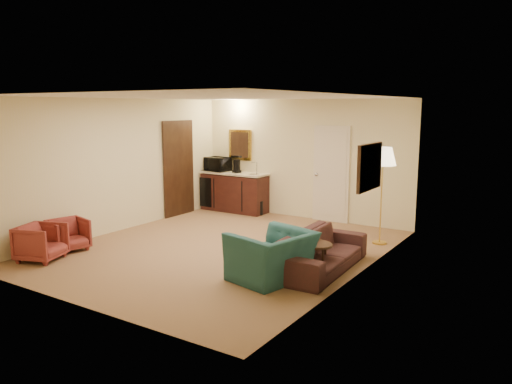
{
  "coord_description": "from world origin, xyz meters",
  "views": [
    {
      "loc": [
        5.05,
        -6.74,
        2.43
      ],
      "look_at": [
        0.38,
        0.5,
        0.96
      ],
      "focal_mm": 35.0,
      "sensor_mm": 36.0,
      "label": 1
    }
  ],
  "objects_px": {
    "waste_bin": "(257,208)",
    "microwave": "(218,163)",
    "rose_chair_near": "(68,233)",
    "wetbar_cabinet": "(234,192)",
    "sofa": "(321,245)",
    "floor_lamp": "(381,196)",
    "teal_armchair": "(272,248)",
    "coffee_table": "(307,257)",
    "rose_chair_far": "(41,241)",
    "coffee_maker": "(237,166)"
  },
  "relations": [
    {
      "from": "sofa",
      "to": "floor_lamp",
      "type": "xyz_separation_m",
      "value": [
        0.25,
        1.91,
        0.49
      ]
    },
    {
      "from": "rose_chair_near",
      "to": "rose_chair_far",
      "type": "distance_m",
      "value": 0.61
    },
    {
      "from": "teal_armchair",
      "to": "rose_chair_far",
      "type": "xyz_separation_m",
      "value": [
        -3.58,
        -1.21,
        -0.15
      ]
    },
    {
      "from": "sofa",
      "to": "floor_lamp",
      "type": "height_order",
      "value": "floor_lamp"
    },
    {
      "from": "coffee_table",
      "to": "floor_lamp",
      "type": "xyz_separation_m",
      "value": [
        0.4,
        2.09,
        0.65
      ]
    },
    {
      "from": "rose_chair_far",
      "to": "microwave",
      "type": "relative_size",
      "value": 1.09
    },
    {
      "from": "teal_armchair",
      "to": "waste_bin",
      "type": "xyz_separation_m",
      "value": [
        -2.52,
        3.55,
        -0.31
      ]
    },
    {
      "from": "rose_chair_far",
      "to": "teal_armchair",
      "type": "bearing_deg",
      "value": -91.28
    },
    {
      "from": "waste_bin",
      "to": "rose_chair_near",
      "type": "bearing_deg",
      "value": -105.9
    },
    {
      "from": "coffee_table",
      "to": "rose_chair_near",
      "type": "bearing_deg",
      "value": -162.81
    },
    {
      "from": "wetbar_cabinet",
      "to": "coffee_table",
      "type": "bearing_deg",
      "value": -41.11
    },
    {
      "from": "rose_chair_near",
      "to": "coffee_table",
      "type": "height_order",
      "value": "rose_chair_near"
    },
    {
      "from": "coffee_maker",
      "to": "wetbar_cabinet",
      "type": "bearing_deg",
      "value": 171.39
    },
    {
      "from": "coffee_table",
      "to": "waste_bin",
      "type": "height_order",
      "value": "coffee_table"
    },
    {
      "from": "wetbar_cabinet",
      "to": "rose_chair_far",
      "type": "relative_size",
      "value": 2.53
    },
    {
      "from": "microwave",
      "to": "sofa",
      "type": "bearing_deg",
      "value": -27.24
    },
    {
      "from": "rose_chair_near",
      "to": "floor_lamp",
      "type": "bearing_deg",
      "value": -39.01
    },
    {
      "from": "teal_armchair",
      "to": "rose_chair_far",
      "type": "distance_m",
      "value": 3.78
    },
    {
      "from": "waste_bin",
      "to": "sofa",
      "type": "bearing_deg",
      "value": -43.46
    },
    {
      "from": "rose_chair_near",
      "to": "floor_lamp",
      "type": "height_order",
      "value": "floor_lamp"
    },
    {
      "from": "sofa",
      "to": "floor_lamp",
      "type": "bearing_deg",
      "value": -10.07
    },
    {
      "from": "sofa",
      "to": "microwave",
      "type": "distance_m",
      "value": 5.05
    },
    {
      "from": "wetbar_cabinet",
      "to": "rose_chair_near",
      "type": "xyz_separation_m",
      "value": [
        -0.5,
        -4.23,
        -0.16
      ]
    },
    {
      "from": "rose_chair_near",
      "to": "sofa",
      "type": "bearing_deg",
      "value": -57.43
    },
    {
      "from": "sofa",
      "to": "wetbar_cabinet",
      "type": "bearing_deg",
      "value": 49.19
    },
    {
      "from": "rose_chair_near",
      "to": "waste_bin",
      "type": "height_order",
      "value": "rose_chair_near"
    },
    {
      "from": "teal_armchair",
      "to": "floor_lamp",
      "type": "xyz_separation_m",
      "value": [
        0.65,
        2.7,
        0.4
      ]
    },
    {
      "from": "rose_chair_near",
      "to": "rose_chair_far",
      "type": "bearing_deg",
      "value": -154.74
    },
    {
      "from": "microwave",
      "to": "wetbar_cabinet",
      "type": "bearing_deg",
      "value": 5.28
    },
    {
      "from": "teal_armchair",
      "to": "rose_chair_far",
      "type": "height_order",
      "value": "teal_armchair"
    },
    {
      "from": "sofa",
      "to": "teal_armchair",
      "type": "relative_size",
      "value": 1.85
    },
    {
      "from": "teal_armchair",
      "to": "coffee_table",
      "type": "height_order",
      "value": "teal_armchair"
    },
    {
      "from": "wetbar_cabinet",
      "to": "floor_lamp",
      "type": "bearing_deg",
      "value": -13.44
    },
    {
      "from": "sofa",
      "to": "coffee_table",
      "type": "distance_m",
      "value": 0.28
    },
    {
      "from": "coffee_table",
      "to": "teal_armchair",
      "type": "bearing_deg",
      "value": -112.14
    },
    {
      "from": "waste_bin",
      "to": "microwave",
      "type": "height_order",
      "value": "microwave"
    },
    {
      "from": "sofa",
      "to": "rose_chair_far",
      "type": "height_order",
      "value": "sofa"
    },
    {
      "from": "microwave",
      "to": "waste_bin",
      "type": "bearing_deg",
      "value": 3.24
    },
    {
      "from": "floor_lamp",
      "to": "rose_chair_far",
      "type": "bearing_deg",
      "value": -137.26
    },
    {
      "from": "waste_bin",
      "to": "coffee_maker",
      "type": "height_order",
      "value": "coffee_maker"
    },
    {
      "from": "sofa",
      "to": "rose_chair_near",
      "type": "height_order",
      "value": "sofa"
    },
    {
      "from": "waste_bin",
      "to": "microwave",
      "type": "bearing_deg",
      "value": 175.66
    },
    {
      "from": "rose_chair_far",
      "to": "coffee_table",
      "type": "distance_m",
      "value": 4.24
    },
    {
      "from": "rose_chair_far",
      "to": "coffee_table",
      "type": "height_order",
      "value": "rose_chair_far"
    },
    {
      "from": "microwave",
      "to": "teal_armchair",
      "type": "bearing_deg",
      "value": -36.94
    },
    {
      "from": "wetbar_cabinet",
      "to": "coffee_maker",
      "type": "bearing_deg",
      "value": -0.5
    },
    {
      "from": "wetbar_cabinet",
      "to": "rose_chair_near",
      "type": "bearing_deg",
      "value": -96.74
    },
    {
      "from": "wetbar_cabinet",
      "to": "floor_lamp",
      "type": "height_order",
      "value": "floor_lamp"
    },
    {
      "from": "wetbar_cabinet",
      "to": "sofa",
      "type": "distance_m",
      "value": 4.58
    },
    {
      "from": "floor_lamp",
      "to": "coffee_maker",
      "type": "xyz_separation_m",
      "value": [
        -3.78,
        0.92,
        0.2
      ]
    }
  ]
}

